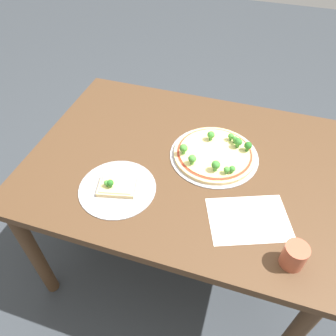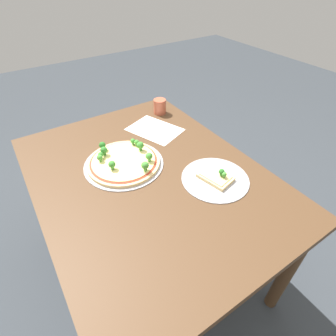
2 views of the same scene
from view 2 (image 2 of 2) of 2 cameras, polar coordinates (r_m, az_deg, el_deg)
name	(u,v)px [view 2 (image 2 of 2)]	position (r m, az deg, el deg)	size (l,w,h in m)	color
ground_plane	(154,261)	(1.71, -3.15, -19.49)	(8.00, 8.00, 0.00)	#33383D
dining_table	(149,188)	(1.21, -4.19, -4.31)	(1.23, 0.93, 0.71)	#4C331E
pizza_tray_whole	(124,161)	(1.21, -9.59, 1.43)	(0.36, 0.36, 0.07)	#A3A3A8
pizza_tray_slice	(216,178)	(1.14, 10.31, -2.12)	(0.29, 0.29, 0.06)	#A3A3A8
drinking_cup	(160,106)	(1.59, -1.80, 13.24)	(0.07, 0.07, 0.09)	#AD5138
paper_menu	(155,130)	(1.45, -2.91, 8.36)	(0.27, 0.20, 0.00)	white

